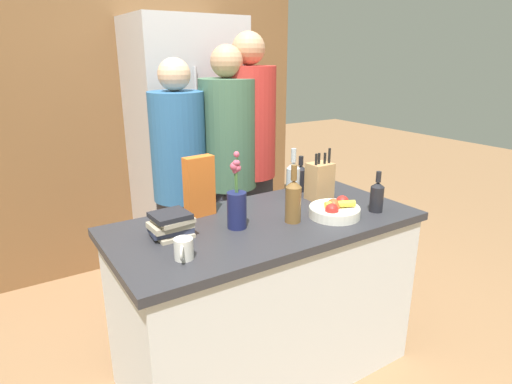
# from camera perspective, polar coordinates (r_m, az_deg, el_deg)

# --- Properties ---
(ground_plane) EXTENTS (14.00, 14.00, 0.00)m
(ground_plane) POSITION_cam_1_polar(r_m,az_deg,el_deg) (2.57, 1.20, -22.38)
(ground_plane) COLOR #936B47
(kitchen_island) EXTENTS (1.53, 0.73, 0.88)m
(kitchen_island) POSITION_cam_1_polar(r_m,az_deg,el_deg) (2.31, 1.27, -13.95)
(kitchen_island) COLOR silver
(kitchen_island) RESTS_ON ground_plane
(back_wall_wood) EXTENTS (2.73, 0.12, 2.60)m
(back_wall_wood) POSITION_cam_1_polar(r_m,az_deg,el_deg) (3.56, -14.84, 11.50)
(back_wall_wood) COLOR brown
(back_wall_wood) RESTS_ON ground_plane
(refrigerator) EXTENTS (0.78, 0.62, 1.92)m
(refrigerator) POSITION_cam_1_polar(r_m,az_deg,el_deg) (3.35, -9.04, 5.57)
(refrigerator) COLOR #B7B7BC
(refrigerator) RESTS_ON ground_plane
(fruit_bowl) EXTENTS (0.26, 0.26, 0.09)m
(fruit_bowl) POSITION_cam_1_polar(r_m,az_deg,el_deg) (2.17, 10.47, -2.36)
(fruit_bowl) COLOR silver
(fruit_bowl) RESTS_ON kitchen_island
(knife_block) EXTENTS (0.13, 0.11, 0.29)m
(knife_block) POSITION_cam_1_polar(r_m,az_deg,el_deg) (2.41, 8.48, 1.48)
(knife_block) COLOR tan
(knife_block) RESTS_ON kitchen_island
(flower_vase) EXTENTS (0.09, 0.09, 0.36)m
(flower_vase) POSITION_cam_1_polar(r_m,az_deg,el_deg) (1.98, -2.59, -1.74)
(flower_vase) COLOR #191E4C
(flower_vase) RESTS_ON kitchen_island
(cereal_box) EXTENTS (0.16, 0.07, 0.30)m
(cereal_box) POSITION_cam_1_polar(r_m,az_deg,el_deg) (2.14, -7.57, 0.74)
(cereal_box) COLOR orange
(cereal_box) RESTS_ON kitchen_island
(coffee_mug) EXTENTS (0.08, 0.10, 0.09)m
(coffee_mug) POSITION_cam_1_polar(r_m,az_deg,el_deg) (1.73, -9.63, -7.51)
(coffee_mug) COLOR silver
(coffee_mug) RESTS_ON kitchen_island
(book_stack) EXTENTS (0.19, 0.16, 0.11)m
(book_stack) POSITION_cam_1_polar(r_m,az_deg,el_deg) (1.94, -11.24, -4.28)
(book_stack) COLOR #B7A88E
(book_stack) RESTS_ON kitchen_island
(bottle_oil) EXTENTS (0.07, 0.07, 0.21)m
(bottle_oil) POSITION_cam_1_polar(r_m,az_deg,el_deg) (2.55, 5.95, 1.97)
(bottle_oil) COLOR black
(bottle_oil) RESTS_ON kitchen_island
(bottle_vinegar) EXTENTS (0.08, 0.08, 0.29)m
(bottle_vinegar) POSITION_cam_1_polar(r_m,az_deg,el_deg) (2.38, 4.96, 1.65)
(bottle_vinegar) COLOR #B2BCC1
(bottle_vinegar) RESTS_ON kitchen_island
(bottle_wine) EXTENTS (0.08, 0.08, 0.28)m
(bottle_wine) POSITION_cam_1_polar(r_m,az_deg,el_deg) (2.06, 4.99, -1.05)
(bottle_wine) COLOR brown
(bottle_wine) RESTS_ON kitchen_island
(bottle_water) EXTENTS (0.07, 0.07, 0.21)m
(bottle_water) POSITION_cam_1_polar(r_m,az_deg,el_deg) (2.28, 15.82, -0.50)
(bottle_water) COLOR black
(bottle_water) RESTS_ON kitchen_island
(person_at_sink) EXTENTS (0.33, 0.33, 1.64)m
(person_at_sink) POSITION_cam_1_polar(r_m,az_deg,el_deg) (2.70, -10.11, 1.84)
(person_at_sink) COLOR #383842
(person_at_sink) RESTS_ON ground_plane
(person_in_blue) EXTENTS (0.36, 0.36, 1.72)m
(person_in_blue) POSITION_cam_1_polar(r_m,az_deg,el_deg) (2.80, -3.66, 3.48)
(person_in_blue) COLOR #383842
(person_in_blue) RESTS_ON ground_plane
(person_in_red_tee) EXTENTS (0.35, 0.35, 1.80)m
(person_in_red_tee) POSITION_cam_1_polar(r_m,az_deg,el_deg) (2.90, -0.93, 5.04)
(person_in_red_tee) COLOR #383842
(person_in_red_tee) RESTS_ON ground_plane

